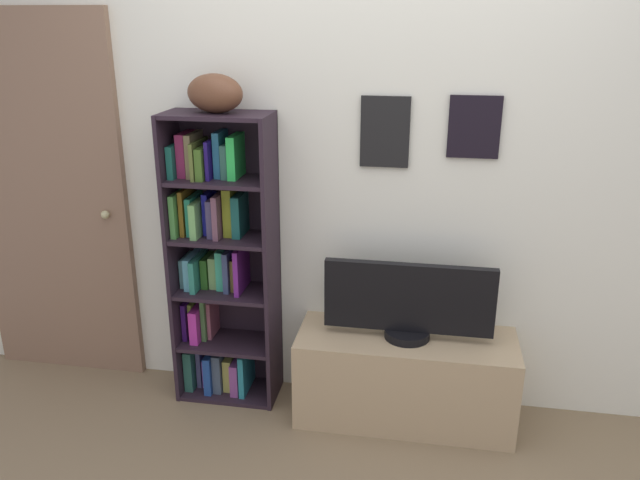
{
  "coord_description": "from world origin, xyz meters",
  "views": [
    {
      "loc": [
        0.31,
        -1.87,
        1.93
      ],
      "look_at": [
        -0.17,
        0.85,
        0.95
      ],
      "focal_mm": 35.41,
      "sensor_mm": 36.0,
      "label": 1
    }
  ],
  "objects_px": {
    "tv_stand": "(405,378)",
    "door": "(51,202)",
    "bookshelf": "(219,264)",
    "football": "(215,93)",
    "television": "(409,302)"
  },
  "relations": [
    {
      "from": "football",
      "to": "television",
      "type": "distance_m",
      "value": 1.33
    },
    {
      "from": "bookshelf",
      "to": "tv_stand",
      "type": "relative_size",
      "value": 1.41
    },
    {
      "from": "tv_stand",
      "to": "bookshelf",
      "type": "bearing_deg",
      "value": 174.29
    },
    {
      "from": "football",
      "to": "door",
      "type": "xyz_separation_m",
      "value": [
        -0.99,
        0.12,
        -0.61
      ]
    },
    {
      "from": "football",
      "to": "door",
      "type": "distance_m",
      "value": 1.17
    },
    {
      "from": "television",
      "to": "door",
      "type": "relative_size",
      "value": 0.41
    },
    {
      "from": "tv_stand",
      "to": "door",
      "type": "xyz_separation_m",
      "value": [
        -1.93,
        0.18,
        0.76
      ]
    },
    {
      "from": "television",
      "to": "door",
      "type": "height_order",
      "value": "door"
    },
    {
      "from": "football",
      "to": "television",
      "type": "bearing_deg",
      "value": -4.01
    },
    {
      "from": "bookshelf",
      "to": "door",
      "type": "height_order",
      "value": "door"
    },
    {
      "from": "tv_stand",
      "to": "door",
      "type": "relative_size",
      "value": 0.54
    },
    {
      "from": "door",
      "to": "bookshelf",
      "type": "bearing_deg",
      "value": -5.08
    },
    {
      "from": "tv_stand",
      "to": "door",
      "type": "distance_m",
      "value": 2.08
    },
    {
      "from": "bookshelf",
      "to": "football",
      "type": "distance_m",
      "value": 0.86
    },
    {
      "from": "football",
      "to": "tv_stand",
      "type": "distance_m",
      "value": 1.66
    }
  ]
}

